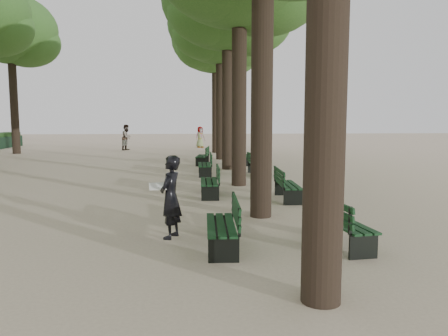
{
  "coord_description": "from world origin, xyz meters",
  "views": [
    {
      "loc": [
        -0.16,
        -7.37,
        2.39
      ],
      "look_at": [
        0.6,
        3.0,
        1.2
      ],
      "focal_mm": 35.0,
      "sensor_mm": 36.0,
      "label": 1
    }
  ],
  "objects": [
    {
      "name": "pedestrian_d",
      "position": [
        0.51,
        28.35,
        0.86
      ],
      "size": [
        0.9,
        0.71,
        1.72
      ],
      "primitive_type": "imported",
      "rotation": [
        0.0,
        0.0,
        0.51
      ],
      "color": "#262628",
      "rests_on": "ground"
    },
    {
      "name": "bench_right_0",
      "position": [
        2.63,
        0.42,
        0.27
      ],
      "size": [
        0.8,
        1.86,
        0.92
      ],
      "color": "black",
      "rests_on": "ground"
    },
    {
      "name": "tree_far_5",
      "position": [
        -12.0,
        23.0,
        8.14
      ],
      "size": [
        6.0,
        6.0,
        10.45
      ],
      "color": "#33261C",
      "rests_on": "ground"
    },
    {
      "name": "tree_central_5",
      "position": [
        1.5,
        23.0,
        7.65
      ],
      "size": [
        6.0,
        6.0,
        9.95
      ],
      "color": "#33261C",
      "rests_on": "ground"
    },
    {
      "name": "pedestrian_a",
      "position": [
        -5.04,
        25.85,
        0.96
      ],
      "size": [
        0.74,
        1.01,
        1.91
      ],
      "primitive_type": "imported",
      "rotation": [
        0.0,
        0.0,
        1.13
      ],
      "color": "#262628",
      "rests_on": "ground"
    },
    {
      "name": "bench_left_2",
      "position": [
        0.37,
        10.87,
        0.27
      ],
      "size": [
        0.59,
        1.81,
        0.92
      ],
      "color": "black",
      "rests_on": "ground"
    },
    {
      "name": "pedestrian_b",
      "position": [
        3.01,
        28.77,
        0.76
      ],
      "size": [
        1.02,
        0.69,
        1.52
      ],
      "primitive_type": "imported",
      "rotation": [
        0.0,
        0.0,
        5.85
      ],
      "color": "#262628",
      "rests_on": "ground"
    },
    {
      "name": "bench_right_2",
      "position": [
        2.63,
        10.77,
        0.27
      ],
      "size": [
        0.78,
        1.86,
        0.92
      ],
      "color": "black",
      "rests_on": "ground"
    },
    {
      "name": "tree_central_4",
      "position": [
        1.5,
        18.0,
        7.65
      ],
      "size": [
        6.0,
        6.0,
        9.95
      ],
      "color": "#33261C",
      "rests_on": "ground"
    },
    {
      "name": "bench_right_3",
      "position": [
        2.63,
        15.03,
        0.27
      ],
      "size": [
        0.63,
        1.82,
        0.92
      ],
      "color": "black",
      "rests_on": "ground"
    },
    {
      "name": "bench_left_1",
      "position": [
        0.37,
        5.9,
        0.27
      ],
      "size": [
        0.6,
        1.81,
        0.92
      ],
      "color": "black",
      "rests_on": "ground"
    },
    {
      "name": "tree_central_3",
      "position": [
        1.5,
        13.0,
        7.65
      ],
      "size": [
        6.0,
        6.0,
        9.95
      ],
      "color": "#33261C",
      "rests_on": "ground"
    },
    {
      "name": "bench_left_3",
      "position": [
        0.37,
        15.03,
        0.27
      ],
      "size": [
        0.8,
        1.86,
        0.92
      ],
      "color": "black",
      "rests_on": "ground"
    },
    {
      "name": "bench_left_0",
      "position": [
        0.37,
        0.42,
        0.27
      ],
      "size": [
        0.62,
        1.82,
        0.92
      ],
      "color": "black",
      "rests_on": "ground"
    },
    {
      "name": "man_with_map",
      "position": [
        -0.6,
        1.22,
        0.83
      ],
      "size": [
        0.71,
        0.74,
        1.66
      ],
      "color": "black",
      "rests_on": "ground"
    },
    {
      "name": "bench_right_1",
      "position": [
        2.63,
        5.09,
        0.27
      ],
      "size": [
        0.63,
        1.82,
        0.92
      ],
      "color": "black",
      "rests_on": "ground"
    },
    {
      "name": "ground",
      "position": [
        0.0,
        0.0,
        0.0
      ],
      "size": [
        120.0,
        120.0,
        0.0
      ],
      "primitive_type": "plane",
      "color": "#C7B497",
      "rests_on": "ground"
    }
  ]
}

